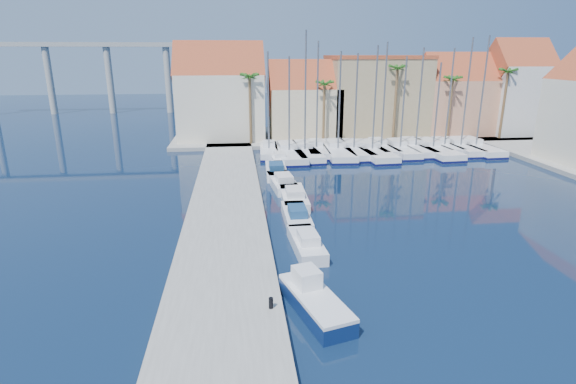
# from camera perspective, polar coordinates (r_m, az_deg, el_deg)

# --- Properties ---
(ground) EXTENTS (260.00, 260.00, 0.00)m
(ground) POSITION_cam_1_polar(r_m,az_deg,el_deg) (23.70, 14.58, -14.58)
(ground) COLOR black
(ground) RESTS_ON ground
(quay_west) EXTENTS (6.00, 77.00, 0.50)m
(quay_west) POSITION_cam_1_polar(r_m,az_deg,el_deg) (34.34, -7.93, -3.46)
(quay_west) COLOR gray
(quay_west) RESTS_ON ground
(shore_north) EXTENTS (54.00, 16.00, 0.50)m
(shore_north) POSITION_cam_1_polar(r_m,az_deg,el_deg) (70.07, 8.40, 7.14)
(shore_north) COLOR gray
(shore_north) RESTS_ON ground
(bollard) EXTENTS (0.22, 0.22, 0.55)m
(bollard) POSITION_cam_1_polar(r_m,az_deg,el_deg) (22.25, -2.18, -13.90)
(bollard) COLOR black
(bollard) RESTS_ON quay_west
(fishing_boat) EXTENTS (3.15, 5.62, 1.87)m
(fishing_boat) POSITION_cam_1_polar(r_m,az_deg,el_deg) (22.83, 3.34, -13.50)
(fishing_boat) COLOR #0D214E
(fishing_boat) RESTS_ON ground
(motorboat_west_0) EXTENTS (1.98, 5.37, 1.40)m
(motorboat_west_0) POSITION_cam_1_polar(r_m,az_deg,el_deg) (29.26, 2.38, -6.51)
(motorboat_west_0) COLOR white
(motorboat_west_0) RESTS_ON ground
(motorboat_west_1) EXTENTS (1.84, 5.68, 1.40)m
(motorboat_west_1) POSITION_cam_1_polar(r_m,az_deg,el_deg) (33.89, 1.10, -3.10)
(motorboat_west_1) COLOR white
(motorboat_west_1) RESTS_ON ground
(motorboat_west_2) EXTENTS (2.21, 6.47, 1.40)m
(motorboat_west_2) POSITION_cam_1_polar(r_m,az_deg,el_deg) (38.48, 0.75, -0.59)
(motorboat_west_2) COLOR white
(motorboat_west_2) RESTS_ON ground
(motorboat_west_3) EXTENTS (2.66, 6.71, 1.40)m
(motorboat_west_3) POSITION_cam_1_polar(r_m,az_deg,el_deg) (42.86, -0.69, 1.28)
(motorboat_west_3) COLOR white
(motorboat_west_3) RESTS_ON ground
(motorboat_west_4) EXTENTS (2.36, 6.58, 1.40)m
(motorboat_west_4) POSITION_cam_1_polar(r_m,az_deg,el_deg) (47.22, -1.52, 2.78)
(motorboat_west_4) COLOR white
(motorboat_west_4) RESTS_ON ground
(motorboat_west_5) EXTENTS (1.81, 5.33, 1.40)m
(motorboat_west_5) POSITION_cam_1_polar(r_m,az_deg,el_deg) (52.36, -1.12, 4.22)
(motorboat_west_5) COLOR white
(motorboat_west_5) RESTS_ON ground
(sailboat_0) EXTENTS (2.65, 8.42, 12.50)m
(sailboat_0) POSITION_cam_1_polar(r_m,az_deg,el_deg) (56.62, -2.44, 5.31)
(sailboat_0) COLOR white
(sailboat_0) RESTS_ON ground
(sailboat_1) EXTENTS (3.42, 11.80, 11.98)m
(sailboat_1) POSITION_cam_1_polar(r_m,az_deg,el_deg) (55.68, 0.04, 5.06)
(sailboat_1) COLOR white
(sailboat_1) RESTS_ON ground
(sailboat_2) EXTENTS (3.67, 11.34, 14.85)m
(sailboat_2) POSITION_cam_1_polar(r_m,az_deg,el_deg) (56.19, 2.00, 5.20)
(sailboat_2) COLOR white
(sailboat_2) RESTS_ON ground
(sailboat_3) EXTENTS (2.92, 9.48, 13.68)m
(sailboat_3) POSITION_cam_1_polar(r_m,az_deg,el_deg) (57.48, 3.55, 5.47)
(sailboat_3) COLOR white
(sailboat_3) RESTS_ON ground
(sailboat_4) EXTENTS (3.77, 12.07, 12.53)m
(sailboat_4) POSITION_cam_1_polar(r_m,az_deg,el_deg) (57.21, 6.23, 5.29)
(sailboat_4) COLOR white
(sailboat_4) RESTS_ON ground
(sailboat_5) EXTENTS (3.64, 10.86, 12.30)m
(sailboat_5) POSITION_cam_1_polar(r_m,az_deg,el_deg) (57.75, 8.15, 5.34)
(sailboat_5) COLOR white
(sailboat_5) RESTS_ON ground
(sailboat_6) EXTENTS (3.85, 12.18, 13.20)m
(sailboat_6) POSITION_cam_1_polar(r_m,az_deg,el_deg) (57.54, 10.40, 5.18)
(sailboat_6) COLOR white
(sailboat_6) RESTS_ON ground
(sailboat_7) EXTENTS (3.13, 9.31, 13.60)m
(sailboat_7) POSITION_cam_1_polar(r_m,az_deg,el_deg) (59.57, 11.55, 5.58)
(sailboat_7) COLOR white
(sailboat_7) RESTS_ON ground
(sailboat_8) EXTENTS (2.75, 9.89, 11.95)m
(sailboat_8) POSITION_cam_1_polar(r_m,az_deg,el_deg) (59.24, 13.84, 5.32)
(sailboat_8) COLOR white
(sailboat_8) RESTS_ON ground
(sailboat_9) EXTENTS (2.91, 10.30, 12.95)m
(sailboat_9) POSITION_cam_1_polar(r_m,az_deg,el_deg) (60.82, 15.67, 5.49)
(sailboat_9) COLOR white
(sailboat_9) RESTS_ON ground
(sailboat_10) EXTENTS (3.91, 12.19, 11.23)m
(sailboat_10) POSITION_cam_1_polar(r_m,az_deg,el_deg) (60.65, 17.62, 5.25)
(sailboat_10) COLOR white
(sailboat_10) RESTS_ON ground
(sailboat_11) EXTENTS (2.71, 8.26, 12.89)m
(sailboat_11) POSITION_cam_1_polar(r_m,az_deg,el_deg) (62.52, 19.04, 5.53)
(sailboat_11) COLOR white
(sailboat_11) RESTS_ON ground
(sailboat_12) EXTENTS (2.75, 9.92, 14.16)m
(sailboat_12) POSITION_cam_1_polar(r_m,az_deg,el_deg) (62.97, 20.83, 5.41)
(sailboat_12) COLOR white
(sailboat_12) RESTS_ON ground
(sailboat_13) EXTENTS (3.44, 10.94, 14.38)m
(sailboat_13) POSITION_cam_1_polar(r_m,az_deg,el_deg) (63.79, 22.44, 5.36)
(sailboat_13) COLOR white
(sailboat_13) RESTS_ON ground
(building_0) EXTENTS (12.30, 9.00, 13.50)m
(building_0) POSITION_cam_1_polar(r_m,az_deg,el_deg) (65.93, -8.55, 12.02)
(building_0) COLOR beige
(building_0) RESTS_ON shore_north
(building_1) EXTENTS (10.30, 8.00, 11.00)m
(building_1) POSITION_cam_1_polar(r_m,az_deg,el_deg) (66.77, 2.04, 11.20)
(building_1) COLOR beige
(building_1) RESTS_ON shore_north
(building_2) EXTENTS (14.20, 10.20, 11.50)m
(building_2) POSITION_cam_1_polar(r_m,az_deg,el_deg) (70.13, 11.04, 11.98)
(building_2) COLOR tan
(building_2) RESTS_ON shore_north
(building_3) EXTENTS (10.30, 8.00, 12.00)m
(building_3) POSITION_cam_1_polar(r_m,az_deg,el_deg) (73.75, 20.36, 11.17)
(building_3) COLOR tan
(building_3) RESTS_ON shore_north
(building_4) EXTENTS (8.30, 8.00, 14.00)m
(building_4) POSITION_cam_1_polar(r_m,az_deg,el_deg) (77.27, 26.87, 11.47)
(building_4) COLOR silver
(building_4) RESTS_ON shore_north
(palm_0) EXTENTS (2.60, 2.60, 10.15)m
(palm_0) POSITION_cam_1_polar(r_m,az_deg,el_deg) (60.76, -4.91, 14.13)
(palm_0) COLOR brown
(palm_0) RESTS_ON shore_north
(palm_1) EXTENTS (2.60, 2.60, 9.15)m
(palm_1) POSITION_cam_1_polar(r_m,az_deg,el_deg) (61.96, 4.65, 13.32)
(palm_1) COLOR brown
(palm_1) RESTS_ON shore_north
(palm_2) EXTENTS (2.60, 2.60, 11.15)m
(palm_2) POSITION_cam_1_polar(r_m,az_deg,el_deg) (64.55, 13.74, 14.73)
(palm_2) COLOR brown
(palm_2) RESTS_ON shore_north
(palm_3) EXTENTS (2.60, 2.60, 9.65)m
(palm_3) POSITION_cam_1_polar(r_m,az_deg,el_deg) (67.75, 20.19, 13.09)
(palm_3) COLOR brown
(palm_3) RESTS_ON shore_north
(palm_4) EXTENTS (2.60, 2.60, 10.65)m
(palm_4) POSITION_cam_1_polar(r_m,az_deg,el_deg) (71.61, 26.16, 13.33)
(palm_4) COLOR brown
(palm_4) RESTS_ON shore_north
(viaduct) EXTENTS (48.00, 2.20, 14.45)m
(viaduct) POSITION_cam_1_polar(r_m,az_deg,el_deg) (105.36, -24.65, 14.61)
(viaduct) COLOR #9E9E99
(viaduct) RESTS_ON ground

